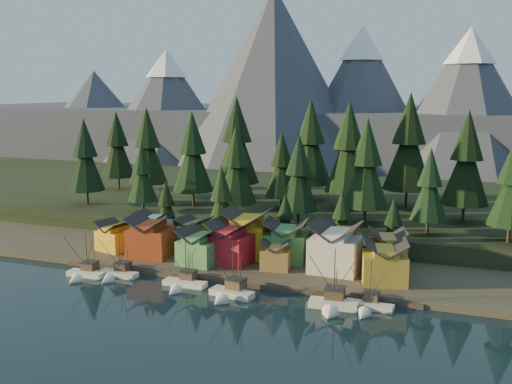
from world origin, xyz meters
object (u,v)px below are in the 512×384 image
(boat_2, at_px, (182,278))
(boat_6, at_px, (368,301))
(boat_1, at_px, (116,269))
(house_back_1, at_px, (194,233))
(boat_3, at_px, (229,286))
(house_front_0, at_px, (114,235))
(house_front_1, at_px, (150,235))
(boat_5, at_px, (333,296))
(house_back_0, at_px, (153,228))
(boat_0, at_px, (83,268))

(boat_2, relative_size, boat_6, 1.02)
(boat_1, distance_m, boat_2, 16.56)
(boat_2, relative_size, house_back_1, 1.31)
(boat_3, distance_m, house_back_1, 31.43)
(house_front_0, xyz_separation_m, house_back_1, (18.11, 7.56, 0.37))
(house_front_0, bearing_deg, house_front_1, 5.76)
(boat_1, height_order, boat_5, boat_5)
(house_front_1, bearing_deg, boat_6, -18.96)
(house_back_0, relative_size, house_back_1, 1.08)
(boat_1, distance_m, house_back_1, 23.50)
(boat_5, height_order, house_front_1, boat_5)
(house_front_0, distance_m, house_front_1, 11.18)
(house_back_1, bearing_deg, boat_2, -63.27)
(boat_1, bearing_deg, boat_0, -158.63)
(boat_2, xyz_separation_m, boat_3, (11.45, -2.17, 0.48))
(boat_0, height_order, boat_1, boat_0)
(boat_0, bearing_deg, house_back_0, 79.03)
(boat_1, height_order, house_back_1, house_back_1)
(boat_5, xyz_separation_m, house_back_1, (-40.04, 23.32, 3.17))
(boat_5, bearing_deg, boat_6, 13.28)
(house_front_0, bearing_deg, boat_3, -10.37)
(boat_0, xyz_separation_m, boat_6, (61.45, 2.63, -0.35))
(boat_6, relative_size, house_front_1, 1.00)
(boat_0, distance_m, boat_5, 55.22)
(house_back_1, bearing_deg, house_front_0, -150.61)
(house_back_0, distance_m, house_back_1, 11.44)
(boat_6, bearing_deg, boat_3, -169.41)
(boat_3, xyz_separation_m, house_back_1, (-19.54, 24.39, 3.31))
(boat_1, relative_size, house_front_0, 1.19)
(boat_2, distance_m, boat_5, 31.98)
(house_back_1, bearing_deg, boat_0, -115.54)
(house_front_1, height_order, house_back_1, house_front_1)
(boat_3, bearing_deg, boat_5, 11.54)
(boat_1, relative_size, boat_6, 1.01)
(boat_6, distance_m, house_front_1, 55.00)
(boat_3, bearing_deg, boat_0, -172.07)
(boat_2, distance_m, house_front_0, 30.22)
(boat_0, distance_m, boat_6, 61.51)
(boat_1, bearing_deg, house_back_1, 70.16)
(boat_5, height_order, house_back_1, boat_5)
(boat_5, bearing_deg, house_back_0, 152.07)
(boat_2, xyz_separation_m, house_back_0, (-19.51, 21.87, 4.12))
(boat_1, relative_size, house_back_0, 1.20)
(boat_6, bearing_deg, house_back_1, 159.38)
(boat_3, xyz_separation_m, house_front_1, (-26.65, 15.30, 4.19))
(boat_0, distance_m, boat_3, 34.71)
(boat_0, xyz_separation_m, house_back_1, (15.17, 24.02, 3.61))
(boat_2, distance_m, house_back_1, 23.95)
(boat_0, height_order, boat_5, boat_5)
(house_front_0, relative_size, house_back_1, 1.09)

